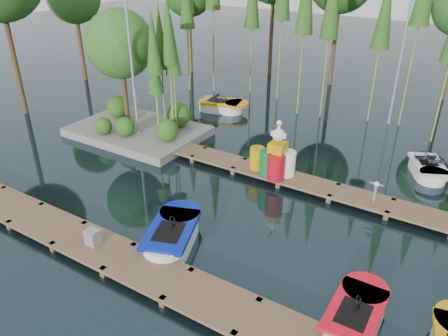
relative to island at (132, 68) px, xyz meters
The scene contains 14 objects.
ground_plane 7.79m from the island, 27.58° to the right, with size 90.00×90.00×0.00m, color #1B2C33.
near_dock 10.44m from the island, 51.04° to the right, with size 18.00×1.50×0.50m.
far_dock 7.91m from the island, ahead, with size 15.00×1.20×0.50m.
island is the anchor object (origin of this frame).
lamp_island 1.56m from the island, 44.71° to the right, with size 0.30×0.30×7.25m.
lamp_rear 12.91m from the island, 36.82° to the left, with size 0.30×0.30×7.25m.
boat_blue 9.77m from the island, 41.35° to the right, with size 2.28×3.24×1.00m.
boat_red 14.63m from the island, 26.37° to the right, with size 1.22×2.65×0.89m.
boat_yellow_far 5.87m from the island, 67.70° to the left, with size 3.03×1.85×1.42m.
boat_white_far 13.60m from the island, 12.30° to the left, with size 2.10×2.74×1.18m.
utility_cabinet 9.77m from the island, 55.88° to the right, with size 0.41×0.35×0.50m, color gray.
yellow_barrel 7.55m from the island, ahead, with size 0.60×0.60×0.89m, color #CE900A.
drum_cluster 8.40m from the island, ahead, with size 1.32×1.21×2.27m.
seagull_post 12.05m from the island, ahead, with size 0.48×0.26×0.76m.
Camera 1 is at (7.95, -11.41, 8.48)m, focal length 35.00 mm.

